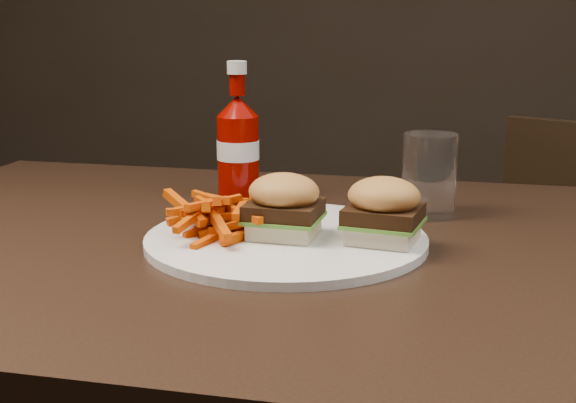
% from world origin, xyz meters
% --- Properties ---
extents(dining_table, '(1.20, 0.80, 0.04)m').
position_xyz_m(dining_table, '(0.00, 0.00, 0.73)').
color(dining_table, black).
rests_on(dining_table, ground).
extents(plate, '(0.34, 0.34, 0.01)m').
position_xyz_m(plate, '(0.01, -0.01, 0.76)').
color(plate, white).
rests_on(plate, dining_table).
extents(sandwich_half_a, '(0.08, 0.07, 0.02)m').
position_xyz_m(sandwich_half_a, '(0.00, -0.02, 0.77)').
color(sandwich_half_a, beige).
rests_on(sandwich_half_a, plate).
extents(sandwich_half_b, '(0.08, 0.08, 0.02)m').
position_xyz_m(sandwich_half_b, '(0.12, -0.01, 0.77)').
color(sandwich_half_b, beige).
rests_on(sandwich_half_b, plate).
extents(fries_pile, '(0.15, 0.15, 0.05)m').
position_xyz_m(fries_pile, '(-0.08, -0.01, 0.78)').
color(fries_pile, '#BC2700').
rests_on(fries_pile, plate).
extents(ketchup_bottle, '(0.08, 0.08, 0.12)m').
position_xyz_m(ketchup_bottle, '(-0.12, 0.21, 0.81)').
color(ketchup_bottle, '#7B0500').
rests_on(ketchup_bottle, dining_table).
extents(tumbler, '(0.08, 0.08, 0.11)m').
position_xyz_m(tumbler, '(0.16, 0.16, 0.81)').
color(tumbler, white).
rests_on(tumbler, dining_table).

